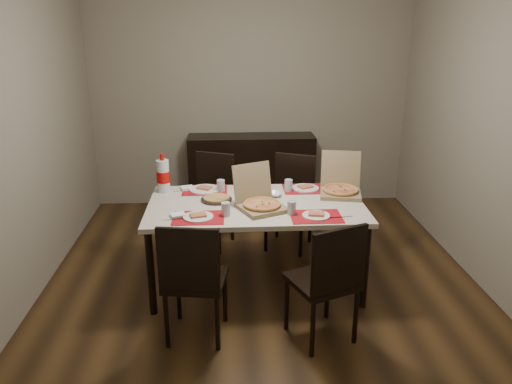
% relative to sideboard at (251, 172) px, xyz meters
% --- Properties ---
extents(ground, '(3.80, 4.00, 0.02)m').
position_rel_sideboard_xyz_m(ground, '(0.00, -1.78, -0.46)').
color(ground, '#442C14').
rests_on(ground, ground).
extents(room_walls, '(3.84, 4.02, 2.62)m').
position_rel_sideboard_xyz_m(room_walls, '(0.00, -1.35, 1.28)').
color(room_walls, gray).
rests_on(room_walls, ground).
extents(sideboard, '(1.50, 0.40, 0.90)m').
position_rel_sideboard_xyz_m(sideboard, '(0.00, 0.00, 0.00)').
color(sideboard, black).
rests_on(sideboard, ground).
extents(dining_table, '(1.80, 1.00, 0.75)m').
position_rel_sideboard_xyz_m(dining_table, '(-0.05, -1.88, 0.23)').
color(dining_table, beige).
rests_on(dining_table, ground).
extents(chair_near_left, '(0.48, 0.48, 0.93)m').
position_rel_sideboard_xyz_m(chair_near_left, '(-0.54, -2.68, 0.06)').
color(chair_near_left, black).
rests_on(chair_near_left, ground).
extents(chair_near_right, '(0.55, 0.55, 0.93)m').
position_rel_sideboard_xyz_m(chair_near_right, '(0.39, -2.76, 0.06)').
color(chair_near_right, black).
rests_on(chair_near_right, ground).
extents(chair_far_left, '(0.55, 0.55, 0.93)m').
position_rel_sideboard_xyz_m(chair_far_left, '(-0.46, -0.99, 0.06)').
color(chair_far_left, black).
rests_on(chair_far_left, ground).
extents(chair_far_right, '(0.55, 0.55, 0.93)m').
position_rel_sideboard_xyz_m(chair_far_right, '(0.35, -1.10, 0.06)').
color(chair_far_right, black).
rests_on(chair_far_right, ground).
extents(setting_near_left, '(0.51, 0.30, 0.11)m').
position_rel_sideboard_xyz_m(setting_near_left, '(-0.49, -2.17, 0.32)').
color(setting_near_left, '#AF0B15').
rests_on(setting_near_left, dining_table).
extents(setting_near_right, '(0.51, 0.30, 0.11)m').
position_rel_sideboard_xyz_m(setting_near_right, '(0.34, -2.19, 0.32)').
color(setting_near_right, '#AF0B15').
rests_on(setting_near_right, dining_table).
extents(setting_far_left, '(0.48, 0.30, 0.11)m').
position_rel_sideboard_xyz_m(setting_far_left, '(-0.48, -1.53, 0.32)').
color(setting_far_left, '#AF0B15').
rests_on(setting_far_left, dining_table).
extents(setting_far_right, '(0.43, 0.30, 0.11)m').
position_rel_sideboard_xyz_m(setting_far_right, '(0.37, -1.56, 0.32)').
color(setting_far_right, '#AF0B15').
rests_on(setting_far_right, dining_table).
extents(napkin_loose, '(0.15, 0.15, 0.02)m').
position_rel_sideboard_xyz_m(napkin_loose, '(-0.03, -2.01, 0.31)').
color(napkin_loose, white).
rests_on(napkin_loose, dining_table).
extents(pizza_box_center, '(0.47, 0.49, 0.34)m').
position_rel_sideboard_xyz_m(pizza_box_center, '(-0.03, -2.01, 0.36)').
color(pizza_box_center, olive).
rests_on(pizza_box_center, dining_table).
extents(pizza_box_right, '(0.41, 0.44, 0.35)m').
position_rel_sideboard_xyz_m(pizza_box_right, '(0.70, -1.69, 0.36)').
color(pizza_box_right, olive).
rests_on(pizza_box_right, dining_table).
extents(faina_plate, '(0.27, 0.27, 0.03)m').
position_rel_sideboard_xyz_m(faina_plate, '(-0.39, -1.79, 0.31)').
color(faina_plate, black).
rests_on(faina_plate, dining_table).
extents(dip_bowl, '(0.15, 0.15, 0.03)m').
position_rel_sideboard_xyz_m(dip_bowl, '(0.11, -1.71, 0.32)').
color(dip_bowl, white).
rests_on(dip_bowl, dining_table).
extents(soda_bottle, '(0.12, 0.12, 0.35)m').
position_rel_sideboard_xyz_m(soda_bottle, '(-0.86, -1.54, 0.45)').
color(soda_bottle, silver).
rests_on(soda_bottle, dining_table).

